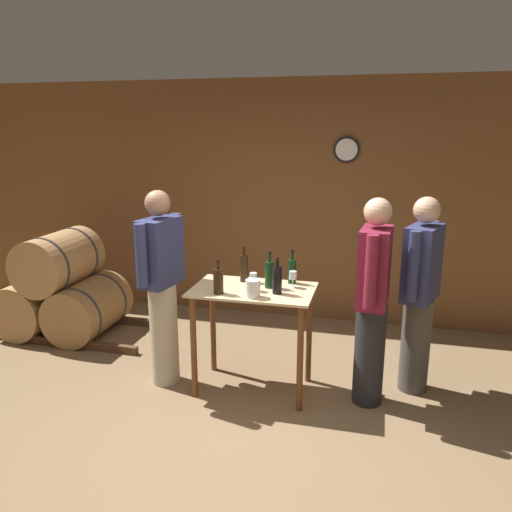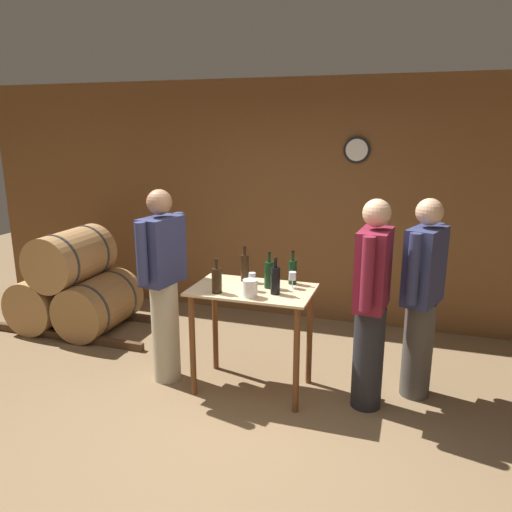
# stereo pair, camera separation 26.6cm
# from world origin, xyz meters

# --- Properties ---
(ground_plane) EXTENTS (14.00, 14.00, 0.00)m
(ground_plane) POSITION_xyz_m (0.00, 0.00, 0.00)
(ground_plane) COLOR brown
(back_wall) EXTENTS (8.40, 0.08, 2.70)m
(back_wall) POSITION_xyz_m (0.00, 2.58, 1.35)
(back_wall) COLOR brown
(back_wall) RESTS_ON ground_plane
(barrel_rack) EXTENTS (2.08, 0.87, 1.12)m
(barrel_rack) POSITION_xyz_m (-2.36, 1.48, 0.46)
(barrel_rack) COLOR #4C331E
(barrel_rack) RESTS_ON ground_plane
(tasting_table) EXTENTS (0.99, 0.61, 0.90)m
(tasting_table) POSITION_xyz_m (-0.04, 0.78, 0.70)
(tasting_table) COLOR #D1B284
(tasting_table) RESTS_ON ground_plane
(wine_bottle_far_left) EXTENTS (0.08, 0.08, 0.28)m
(wine_bottle_far_left) POSITION_xyz_m (-0.28, 0.59, 1.01)
(wine_bottle_far_left) COLOR black
(wine_bottle_far_left) RESTS_ON tasting_table
(wine_bottle_left) EXTENTS (0.07, 0.07, 0.31)m
(wine_bottle_left) POSITION_xyz_m (-0.17, 0.96, 1.02)
(wine_bottle_left) COLOR black
(wine_bottle_left) RESTS_ON tasting_table
(wine_bottle_center) EXTENTS (0.08, 0.08, 0.31)m
(wine_bottle_center) POSITION_xyz_m (0.08, 0.84, 1.02)
(wine_bottle_center) COLOR black
(wine_bottle_center) RESTS_ON tasting_table
(wine_bottle_right) EXTENTS (0.08, 0.08, 0.30)m
(wine_bottle_right) POSITION_xyz_m (0.17, 0.71, 1.02)
(wine_bottle_right) COLOR black
(wine_bottle_right) RESTS_ON tasting_table
(wine_bottle_far_right) EXTENTS (0.07, 0.07, 0.28)m
(wine_bottle_far_right) POSITION_xyz_m (0.24, 1.01, 1.01)
(wine_bottle_far_right) COLOR black
(wine_bottle_far_right) RESTS_ON tasting_table
(wine_glass_near_left) EXTENTS (0.06, 0.06, 0.15)m
(wine_glass_near_left) POSITION_xyz_m (-0.03, 0.73, 1.01)
(wine_glass_near_left) COLOR silver
(wine_glass_near_left) RESTS_ON tasting_table
(wine_glass_near_center) EXTENTS (0.06, 0.06, 0.14)m
(wine_glass_near_center) POSITION_xyz_m (0.26, 0.89, 1.00)
(wine_glass_near_center) COLOR silver
(wine_glass_near_center) RESTS_ON tasting_table
(ice_bucket) EXTENTS (0.12, 0.12, 0.14)m
(ice_bucket) POSITION_xyz_m (0.01, 0.58, 0.97)
(ice_bucket) COLOR white
(ice_bucket) RESTS_ON tasting_table
(person_host) EXTENTS (0.29, 0.58, 1.69)m
(person_host) POSITION_xyz_m (-0.82, 0.71, 0.89)
(person_host) COLOR #B7AD93
(person_host) RESTS_ON ground_plane
(person_visitor_with_scarf) EXTENTS (0.25, 0.59, 1.67)m
(person_visitor_with_scarf) POSITION_xyz_m (0.91, 0.80, 0.89)
(person_visitor_with_scarf) COLOR #232328
(person_visitor_with_scarf) RESTS_ON ground_plane
(person_visitor_bearded) EXTENTS (0.34, 0.56, 1.65)m
(person_visitor_bearded) POSITION_xyz_m (1.28, 1.10, 0.87)
(person_visitor_bearded) COLOR #4C4742
(person_visitor_bearded) RESTS_ON ground_plane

